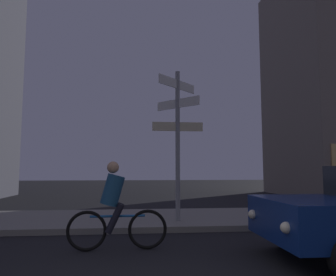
{
  "coord_description": "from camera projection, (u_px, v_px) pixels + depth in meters",
  "views": [
    {
      "loc": [
        0.09,
        -2.6,
        1.47
      ],
      "look_at": [
        0.89,
        5.25,
        2.25
      ],
      "focal_mm": 33.72,
      "sensor_mm": 36.0,
      "label": 1
    }
  ],
  "objects": [
    {
      "name": "sidewalk_kerb",
      "position": [
        132.0,
        219.0,
        8.82
      ],
      "size": [
        40.0,
        3.34,
        0.14
      ],
      "primitive_type": "cube",
      "color": "gray",
      "rests_on": "ground_plane"
    },
    {
      "name": "cyclist",
      "position": [
        115.0,
        208.0,
        5.78
      ],
      "size": [
        1.82,
        0.34,
        1.61
      ],
      "color": "black",
      "rests_on": "ground_plane"
    },
    {
      "name": "signpost",
      "position": [
        178.0,
        130.0,
        8.39
      ],
      "size": [
        1.36,
        1.1,
        3.96
      ],
      "color": "gray",
      "rests_on": "sidewalk_kerb"
    }
  ]
}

